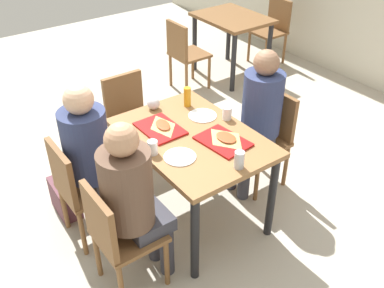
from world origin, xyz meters
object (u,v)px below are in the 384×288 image
Objects in this scene: paper_plate_near_edge at (180,157)px; foil_bundle at (153,103)px; person_in_brown_jacket at (133,195)px; background_chair_near at (184,51)px; pizza_slice_b at (226,138)px; condiment_bottle at (187,97)px; plastic_cup_b at (153,147)px; tray_red_near at (160,128)px; paper_plate_center at (202,116)px; soda_can at (239,160)px; pizza_slice_a at (163,125)px; chair_near_right at (116,233)px; plastic_cup_a at (227,113)px; background_table at (232,27)px; chair_near_left at (78,186)px; chair_left_end at (130,114)px; person_far_side at (258,112)px; background_chair_far at (273,26)px; main_table at (192,147)px; person_in_red at (92,151)px; handbag at (65,198)px; chair_far_side at (268,133)px; tray_red_far at (223,141)px.

foil_bundle is at bearing 162.77° from paper_plate_near_edge.
person_in_brown_jacket is 2.89m from background_chair_near.
pizza_slice_b is 0.58m from condiment_bottle.
plastic_cup_b is (-0.14, -0.12, 0.05)m from paper_plate_near_edge.
person_in_brown_jacket is 12.55× the size of plastic_cup_b.
foil_bundle is at bearing 156.83° from tray_red_near.
tray_red_near is 0.31m from plastic_cup_b.
paper_plate_center is 1.80× the size of soda_can.
chair_near_right is at bearing -54.09° from pizza_slice_a.
plastic_cup_a reaches higher than background_table.
paper_plate_center is at bearing 83.56° from chair_near_left.
background_chair_near is (-2.37, 1.22, -0.34)m from soda_can.
plastic_cup_b is at bearing -109.09° from pizza_slice_b.
soda_can is at bearing -39.61° from background_table.
chair_left_end is 0.82m from pizza_slice_a.
condiment_bottle is (-0.37, -0.43, 0.11)m from person_far_side.
pizza_slice_a is (-0.00, 0.03, 0.02)m from tray_red_near.
person_far_side is at bearing -47.63° from background_chair_far.
background_chair_near is (-2.17, 2.04, 0.00)m from chair_near_right.
person_in_red is (-0.29, -0.65, 0.07)m from main_table.
handbag is at bearing -100.67° from foil_bundle.
soda_can reaches higher than plastic_cup_b.
tray_red_near is at bearing -143.87° from pizza_slice_b.
tray_red_near reaches higher than main_table.
chair_far_side is 1.00× the size of chair_left_end.
pizza_slice_b is at bearing 58.71° from person_in_red.
plastic_cup_a is 1.48m from handbag.
person_in_red is 5.70× the size of paper_plate_near_edge.
soda_can is (0.69, 0.14, 0.04)m from pizza_slice_a.
chair_far_side is at bearing 77.51° from pizza_slice_a.
tray_red_far is 0.43× the size of background_chair_near.
chair_near_right is 1.00× the size of background_chair_near.
chair_near_right is at bearing -58.30° from background_chair_far.
paper_plate_near_edge reaches higher than handbag.
handbag is at bearing -123.20° from tray_red_near.
person_in_red reaches higher than plastic_cup_b.
chair_near_right is 3.84× the size of paper_plate_center.
plastic_cup_b is (0.20, -0.57, 0.05)m from paper_plate_center.
soda_can reaches higher than chair_near_right.
paper_plate_near_edge is 0.61m from plastic_cup_a.
background_table is (-2.37, 1.96, -0.19)m from soda_can.
main_table is at bearing -90.00° from person_far_side.
soda_can is at bearing 38.74° from plastic_cup_b.
background_table is at bearing 119.84° from chair_near_left.
person_far_side reaches higher than background_chair_far.
person_in_red is 3.73m from background_chair_far.
pizza_slice_b is 0.71m from foil_bundle.
main_table is at bearing -177.60° from soda_can.
paper_plate_near_edge is (0.46, 0.57, 0.28)m from chair_near_left.
foil_bundle is (-0.20, 0.77, 0.33)m from chair_near_left.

